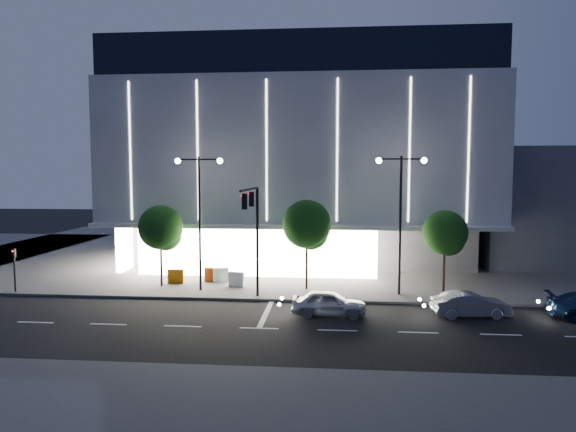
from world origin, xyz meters
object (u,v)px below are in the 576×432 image
(ped_signal_far, at_px, (14,266))
(car_second, at_px, (470,305))
(street_lamp_east, at_px, (401,204))
(barrier_a, at_px, (176,276))
(car_lead, at_px, (329,303))
(tree_mid, at_px, (307,227))
(traffic_mast, at_px, (254,221))
(tree_left, at_px, (161,230))
(tree_right, at_px, (445,235))
(barrier_b, at_px, (221,275))
(street_lamp_west, at_px, (199,203))
(barrier_c, at_px, (212,275))
(barrier_d, at_px, (236,279))

(ped_signal_far, relative_size, car_second, 0.72)
(street_lamp_east, bearing_deg, barrier_a, 173.03)
(car_lead, bearing_deg, tree_mid, 16.82)
(traffic_mast, height_order, street_lamp_east, street_lamp_east)
(tree_left, distance_m, car_lead, 13.37)
(tree_right, distance_m, barrier_a, 18.61)
(tree_left, xyz_separation_m, barrier_a, (0.69, 0.85, -3.38))
(tree_mid, distance_m, barrier_b, 7.46)
(tree_mid, relative_size, car_lead, 1.48)
(street_lamp_east, bearing_deg, car_second, -52.86)
(street_lamp_west, relative_size, barrier_b, 8.18)
(ped_signal_far, height_order, barrier_c, ped_signal_far)
(barrier_a, bearing_deg, barrier_d, -11.22)
(street_lamp_west, relative_size, tree_right, 1.63)
(car_lead, xyz_separation_m, barrier_d, (-6.39, 6.19, -0.06))
(barrier_d, bearing_deg, street_lamp_west, -135.79)
(car_second, xyz_separation_m, barrier_c, (-16.19, 7.15, -0.04))
(tree_mid, distance_m, car_second, 11.36)
(barrier_c, bearing_deg, barrier_b, -12.73)
(tree_left, bearing_deg, traffic_mast, -27.84)
(street_lamp_east, bearing_deg, tree_left, 176.35)
(street_lamp_east, distance_m, ped_signal_far, 25.37)
(barrier_a, bearing_deg, barrier_b, 11.05)
(traffic_mast, distance_m, tree_mid, 4.82)
(tree_right, bearing_deg, tree_left, 180.00)
(street_lamp_east, relative_size, ped_signal_far, 3.00)
(street_lamp_east, bearing_deg, tree_mid, 170.31)
(traffic_mast, relative_size, street_lamp_east, 0.79)
(barrier_a, bearing_deg, tree_right, -6.73)
(barrier_b, bearing_deg, tree_mid, -34.02)
(barrier_b, bearing_deg, traffic_mast, -77.91)
(car_second, xyz_separation_m, barrier_b, (-15.57, 7.08, -0.04))
(tree_mid, height_order, barrier_d, tree_mid)
(tree_right, bearing_deg, car_second, -86.84)
(street_lamp_east, height_order, barrier_d, street_lamp_east)
(tree_mid, xyz_separation_m, barrier_d, (-4.86, 0.29, -3.68))
(tree_mid, distance_m, barrier_a, 10.05)
(street_lamp_east, distance_m, tree_left, 16.12)
(car_lead, bearing_deg, barrier_d, 48.18)
(barrier_d, bearing_deg, traffic_mast, -52.21)
(street_lamp_east, xyz_separation_m, barrier_d, (-10.83, 1.31, -5.31))
(ped_signal_far, xyz_separation_m, car_second, (28.32, -2.89, -1.20))
(barrier_b, height_order, barrier_c, same)
(tree_right, distance_m, barrier_b, 15.69)
(traffic_mast, bearing_deg, tree_left, 152.16)
(tree_mid, bearing_deg, barrier_b, 165.07)
(street_lamp_west, xyz_separation_m, ped_signal_far, (-12.00, -1.50, -4.07))
(tree_mid, height_order, car_lead, tree_mid)
(tree_mid, bearing_deg, car_second, -30.19)
(barrier_a, bearing_deg, barrier_c, 16.03)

